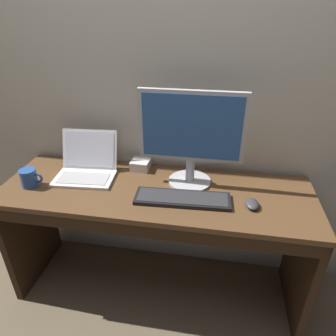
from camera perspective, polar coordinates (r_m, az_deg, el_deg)
The scene contains 9 objects.
ground_plane at distance 2.17m, azimuth -1.97°, elevation -21.04°, with size 14.00×14.00×0.00m, color brown.
back_wall at distance 1.71m, azimuth -0.61°, elevation 24.35°, with size 3.96×0.04×3.05m, color beige.
desk at distance 1.77m, azimuth -2.35°, elevation -9.78°, with size 1.71×0.56×0.76m.
laptop_white at distance 1.83m, azimuth -15.09°, elevation -0.07°, with size 0.35×0.31×0.24m.
external_monitor at distance 1.59m, azimuth 4.38°, elevation 6.19°, with size 0.55×0.24×0.53m.
wired_keyboard at distance 1.57m, azimuth 2.72°, elevation -5.73°, with size 0.50×0.17×0.02m.
computer_mouse at distance 1.58m, azimuth 15.44°, elevation -6.49°, with size 0.07×0.10×0.03m, color #38383D.
external_drive_box at distance 1.85m, azimuth -5.17°, elevation 0.61°, with size 0.11×0.10×0.06m, color silver.
coffee_mug at distance 1.83m, azimuth -24.56°, elevation -1.70°, with size 0.13×0.09×0.10m.
Camera 1 is at (0.30, -1.36, 1.66)m, focal length 32.56 mm.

